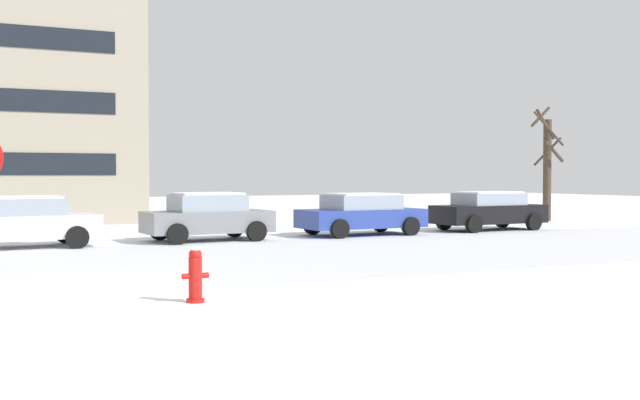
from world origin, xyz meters
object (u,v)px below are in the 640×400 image
object	(u,v)px
fire_hydrant	(195,274)
parked_car_gray	(207,216)
parked_car_white	(21,222)
parked_car_blue	(361,214)
parked_car_black	(489,210)

from	to	relation	value
fire_hydrant	parked_car_gray	distance (m)	11.94
fire_hydrant	parked_car_white	size ratio (longest dim) A/B	0.21
parked_car_gray	parked_car_blue	bearing A→B (deg)	-0.19
parked_car_white	parked_car_blue	distance (m)	11.02
parked_car_blue	parked_car_black	distance (m)	5.51
fire_hydrant	parked_car_black	size ratio (longest dim) A/B	0.20
parked_car_blue	parked_car_black	size ratio (longest dim) A/B	0.98
parked_car_black	parked_car_blue	bearing A→B (deg)	-179.19
parked_car_blue	parked_car_black	xyz separation A→B (m)	(5.51, 0.08, 0.01)
parked_car_black	parked_car_white	bearing A→B (deg)	-179.50
parked_car_blue	parked_car_gray	bearing A→B (deg)	179.81
parked_car_white	parked_car_gray	bearing A→B (deg)	0.87
fire_hydrant	parked_car_blue	distance (m)	14.58
parked_car_white	parked_car_blue	xyz separation A→B (m)	(11.02, 0.07, -0.01)
parked_car_white	parked_car_black	bearing A→B (deg)	0.50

